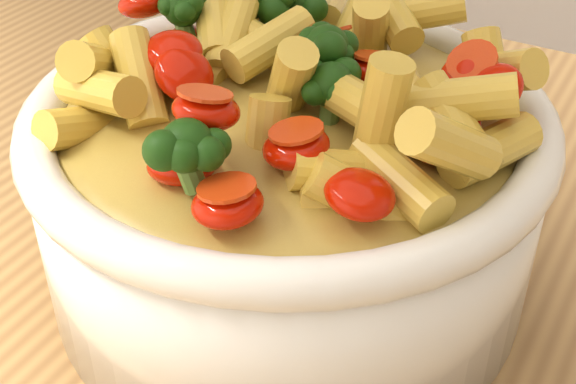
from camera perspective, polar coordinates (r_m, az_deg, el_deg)
The scene contains 2 objects.
serving_bowl at distance 0.43m, azimuth 0.00°, elevation 0.16°, with size 0.27×0.27×0.12m.
pasta_salad at distance 0.39m, azimuth 0.00°, elevation 8.73°, with size 0.21×0.21×0.05m.
Camera 1 is at (0.21, -0.27, 1.21)m, focal length 50.00 mm.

